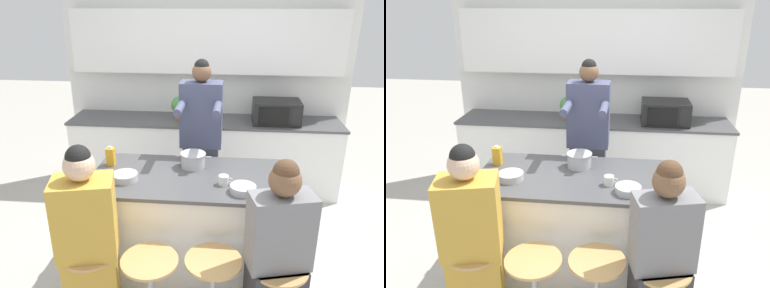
{
  "view_description": "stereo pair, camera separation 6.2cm",
  "coord_description": "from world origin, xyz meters",
  "views": [
    {
      "loc": [
        0.28,
        -2.76,
        2.3
      ],
      "look_at": [
        0.0,
        0.08,
        1.19
      ],
      "focal_mm": 35.0,
      "sensor_mm": 36.0,
      "label": 1
    },
    {
      "loc": [
        0.34,
        -2.76,
        2.3
      ],
      "look_at": [
        0.0,
        0.08,
        1.19
      ],
      "focal_mm": 35.0,
      "sensor_mm": 36.0,
      "label": 2
    }
  ],
  "objects": [
    {
      "name": "bar_stool_leftmost",
      "position": [
        -0.66,
        -0.65,
        0.36
      ],
      "size": [
        0.4,
        0.4,
        0.62
      ],
      "color": "tan",
      "rests_on": "ground_plane"
    },
    {
      "name": "fruit_bowl",
      "position": [
        0.42,
        -0.24,
        0.97
      ],
      "size": [
        0.2,
        0.2,
        0.06
      ],
      "color": "#B7BABC",
      "rests_on": "kitchen_island"
    },
    {
      "name": "back_counter",
      "position": [
        0.0,
        1.63,
        0.46
      ],
      "size": [
        3.31,
        0.61,
        0.92
      ],
      "color": "white",
      "rests_on": "ground_plane"
    },
    {
      "name": "coffee_cup_near",
      "position": [
        0.27,
        -0.13,
        0.98
      ],
      "size": [
        0.11,
        0.08,
        0.08
      ],
      "color": "white",
      "rests_on": "kitchen_island"
    },
    {
      "name": "person_wrapped_blanket",
      "position": [
        -0.66,
        -0.66,
        0.69
      ],
      "size": [
        0.46,
        0.37,
        1.44
      ],
      "rotation": [
        0.0,
        0.0,
        0.24
      ],
      "color": "gold",
      "rests_on": "ground_plane"
    },
    {
      "name": "wall_back",
      "position": [
        0.0,
        1.92,
        1.54
      ],
      "size": [
        3.57,
        0.22,
        2.7
      ],
      "color": "silver",
      "rests_on": "ground_plane"
    },
    {
      "name": "juice_carton",
      "position": [
        -0.72,
        0.15,
        1.02
      ],
      "size": [
        0.07,
        0.07,
        0.17
      ],
      "color": "gold",
      "rests_on": "kitchen_island"
    },
    {
      "name": "ground_plane",
      "position": [
        0.0,
        0.0,
        0.0
      ],
      "size": [
        16.0,
        16.0,
        0.0
      ],
      "primitive_type": "plane",
      "color": "#B2ADA3"
    },
    {
      "name": "mixing_bowl_steel",
      "position": [
        -0.52,
        -0.13,
        0.97
      ],
      "size": [
        0.21,
        0.21,
        0.06
      ],
      "color": "#B7BABC",
      "rests_on": "kitchen_island"
    },
    {
      "name": "potted_plant",
      "position": [
        -0.3,
        1.63,
        1.08
      ],
      "size": [
        0.21,
        0.21,
        0.29
      ],
      "color": "#A86042",
      "rests_on": "back_counter"
    },
    {
      "name": "microwave",
      "position": [
        0.86,
        1.6,
        1.05
      ],
      "size": [
        0.55,
        0.39,
        0.27
      ],
      "color": "black",
      "rests_on": "back_counter"
    },
    {
      "name": "person_cooking",
      "position": [
        0.04,
        0.61,
        0.9
      ],
      "size": [
        0.4,
        0.57,
        1.8
      ],
      "rotation": [
        0.0,
        0.0,
        -0.02
      ],
      "color": "#383842",
      "rests_on": "ground_plane"
    },
    {
      "name": "person_seated_near",
      "position": [
        0.65,
        -0.66,
        0.64
      ],
      "size": [
        0.45,
        0.35,
        1.4
      ],
      "rotation": [
        0.0,
        0.0,
        0.24
      ],
      "color": "#333338",
      "rests_on": "ground_plane"
    },
    {
      "name": "cooking_pot",
      "position": [
        0.0,
        0.18,
        1.0
      ],
      "size": [
        0.31,
        0.22,
        0.13
      ],
      "color": "#B7BABC",
      "rests_on": "kitchen_island"
    },
    {
      "name": "kitchen_island",
      "position": [
        0.0,
        0.0,
        0.47
      ],
      "size": [
        1.65,
        0.84,
        0.94
      ],
      "color": "black",
      "rests_on": "ground_plane"
    }
  ]
}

